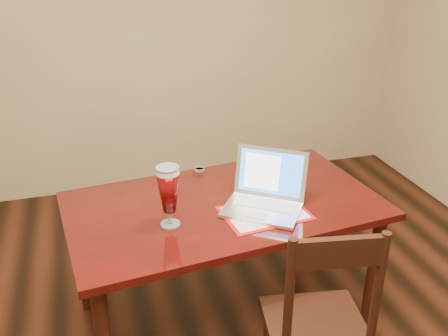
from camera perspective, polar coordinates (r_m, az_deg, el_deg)
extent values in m
cube|color=tan|center=(3.94, -10.56, 16.04)|extent=(4.50, 0.01, 2.70)
cube|color=#480A09|center=(2.51, 0.01, -4.34)|extent=(1.63, 1.03, 0.04)
cylinder|color=black|center=(2.77, 16.68, -11.40)|extent=(0.07, 0.07, 0.68)
cylinder|color=black|center=(2.87, -15.94, -9.82)|extent=(0.07, 0.07, 0.68)
cylinder|color=black|center=(3.25, 9.04, -4.73)|extent=(0.07, 0.07, 0.68)
cube|color=#AF1014|center=(2.42, 4.68, -5.15)|extent=(0.43, 0.33, 0.00)
cube|color=silver|center=(2.42, 4.68, -5.11)|extent=(0.39, 0.29, 0.00)
cube|color=silver|center=(2.42, 4.31, -4.81)|extent=(0.44, 0.41, 0.02)
cube|color=silver|center=(2.46, 4.62, -4.08)|extent=(0.31, 0.26, 0.00)
cube|color=#BBBBC0|center=(2.36, 3.86, -5.42)|extent=(0.11, 0.11, 0.00)
cube|color=silver|center=(2.50, 5.36, -0.54)|extent=(0.34, 0.27, 0.24)
cube|color=blue|center=(2.49, 5.33, -0.56)|extent=(0.29, 0.23, 0.20)
cube|color=white|center=(2.50, 4.36, -0.43)|extent=(0.17, 0.14, 0.17)
cylinder|color=silver|center=(2.33, -6.15, -6.41)|extent=(0.09, 0.09, 0.01)
cylinder|color=silver|center=(2.31, -6.19, -5.61)|extent=(0.02, 0.02, 0.07)
cylinder|color=white|center=(2.20, -6.47, -0.40)|extent=(0.10, 0.10, 0.02)
cylinder|color=silver|center=(2.19, -6.49, -0.03)|extent=(0.10, 0.10, 0.01)
cylinder|color=silver|center=(2.77, -2.83, -0.58)|extent=(0.06, 0.06, 0.04)
cylinder|color=silver|center=(2.80, -2.80, -0.29)|extent=(0.06, 0.06, 0.04)
cube|color=black|center=(2.26, 10.42, -17.41)|extent=(0.48, 0.46, 0.04)
cylinder|color=black|center=(1.91, 7.43, -14.79)|extent=(0.04, 0.04, 0.54)
cylinder|color=black|center=(2.01, 17.11, -13.58)|extent=(0.04, 0.04, 0.54)
cube|color=black|center=(1.84, 12.97, -9.39)|extent=(0.34, 0.09, 0.12)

